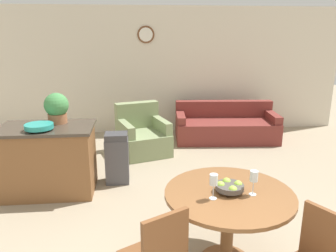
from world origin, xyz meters
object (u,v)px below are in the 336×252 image
object	(u,v)px
fruit_bowl	(229,187)
kitchen_island	(49,160)
wine_glass_left	(214,181)
teal_bowl	(39,126)
potted_plant	(57,107)
couch	(226,127)
armchair	(142,136)
trash_bin	(117,158)
dining_table	(228,209)
wine_glass_right	(254,177)

from	to	relation	value
fruit_bowl	kitchen_island	bearing A→B (deg)	139.69
fruit_bowl	wine_glass_left	world-z (taller)	wine_glass_left
fruit_bowl	teal_bowl	bearing A→B (deg)	143.14
potted_plant	couch	world-z (taller)	potted_plant
fruit_bowl	teal_bowl	world-z (taller)	teal_bowl
teal_bowl	armchair	distance (m)	2.23
teal_bowl	couch	xyz separation A→B (m)	(3.06, 2.24, -0.72)
teal_bowl	trash_bin	bearing A→B (deg)	23.34
dining_table	potted_plant	distance (m)	2.73
potted_plant	couch	size ratio (longest dim) A/B	0.20
wine_glass_left	couch	bearing A→B (deg)	72.94
wine_glass_right	couch	xyz separation A→B (m)	(0.83, 3.84, -0.65)
dining_table	trash_bin	world-z (taller)	dining_table
dining_table	kitchen_island	distance (m)	2.64
potted_plant	couch	bearing A→B (deg)	33.02
wine_glass_left	dining_table	bearing A→B (deg)	30.65
wine_glass_right	armchair	xyz separation A→B (m)	(-0.91, 3.26, -0.62)
dining_table	couch	bearing A→B (deg)	74.93
trash_bin	couch	bearing A→B (deg)	40.85
dining_table	teal_bowl	bearing A→B (deg)	143.09
dining_table	teal_bowl	xyz separation A→B (m)	(-2.04, 1.53, 0.41)
trash_bin	couch	world-z (taller)	couch
wine_glass_left	teal_bowl	world-z (taller)	teal_bowl
dining_table	wine_glass_right	bearing A→B (deg)	-18.83
fruit_bowl	wine_glass_right	world-z (taller)	wine_glass_right
dining_table	wine_glass_right	xyz separation A→B (m)	(0.19, -0.07, 0.34)
fruit_bowl	armchair	bearing A→B (deg)	102.63
potted_plant	fruit_bowl	bearing A→B (deg)	-44.91
kitchen_island	teal_bowl	distance (m)	0.55
fruit_bowl	potted_plant	world-z (taller)	potted_plant
potted_plant	armchair	distance (m)	1.96
armchair	wine_glass_right	bearing A→B (deg)	-91.94
armchair	teal_bowl	bearing A→B (deg)	-146.11
fruit_bowl	armchair	xyz separation A→B (m)	(-0.71, 3.19, -0.51)
trash_bin	armchair	distance (m)	1.32
kitchen_island	armchair	world-z (taller)	kitchen_island
dining_table	couch	distance (m)	3.92
kitchen_island	couch	size ratio (longest dim) A/B	0.59
wine_glass_left	potted_plant	distance (m)	2.64
fruit_bowl	wine_glass_left	distance (m)	0.23
couch	kitchen_island	bearing A→B (deg)	-141.45
dining_table	armchair	xyz separation A→B (m)	(-0.71, 3.19, -0.29)
wine_glass_left	potted_plant	xyz separation A→B (m)	(-1.71, 1.99, 0.23)
dining_table	wine_glass_right	size ratio (longest dim) A/B	5.14
kitchen_island	wine_glass_right	bearing A→B (deg)	-38.85
wine_glass_right	armchair	size ratio (longest dim) A/B	0.20
kitchen_island	dining_table	bearing A→B (deg)	-40.35
wine_glass_left	trash_bin	distance (m)	2.31
wine_glass_left	trash_bin	size ratio (longest dim) A/B	0.30
fruit_bowl	trash_bin	distance (m)	2.27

